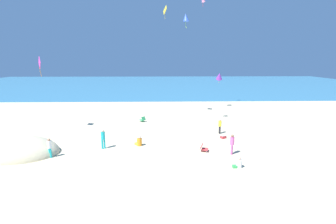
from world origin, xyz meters
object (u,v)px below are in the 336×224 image
Objects in this scene: beach_chair_near_camera at (143,119)px; person_1 at (139,142)px; kite_yellow at (165,10)px; kite_purple at (219,76)px; person_4 at (238,164)px; kite_blue at (186,18)px; person_3 at (50,147)px; person_2 at (232,143)px; kite_magenta at (40,63)px; person_0 at (103,138)px; person_5 at (220,125)px; cooler_box at (223,137)px; kite_pink at (203,0)px; beach_chair_far_right at (203,148)px.

beach_chair_near_camera is 7.84m from person_1.
kite_purple is at bearing 37.95° from kite_yellow.
person_4 is 0.53× the size of kite_blue.
person_4 is at bearing 117.78° from person_3.
person_1 is at bearing -170.97° from person_2.
person_3 is 0.76× the size of kite_magenta.
kite_magenta is at bearing 29.73° from person_0.
kite_magenta is (-13.45, -1.84, -4.24)m from kite_blue.
kite_purple reaches higher than person_3.
beach_chair_near_camera is at bearing -42.73° from person_1.
person_3 is (-3.37, -1.71, -0.08)m from person_0.
person_1 is at bearing -125.09° from kite_blue.
kite_blue reaches higher than person_4.
kite_blue reaches higher than person_5.
cooler_box is 3.85m from person_2.
kite_yellow is 12.34m from kite_purple.
person_0 is 10.67m from person_5.
person_4 is at bearing -99.04° from kite_purple.
person_1 is (-7.27, -1.69, 0.16)m from cooler_box.
kite_purple is 1.33× the size of kite_pink.
kite_pink is (5.14, 6.20, 2.45)m from kite_yellow.
person_2 is 2.03× the size of person_4.
cooler_box is 20.30m from kite_pink.
cooler_box is at bearing 143.70° from person_3.
person_5 is at bearing -93.31° from person_0.
kite_pink is at bearing -91.98° from person_4.
person_4 is 14.98m from kite_blue.
beach_chair_near_camera is at bearing -172.82° from person_3.
person_3 reaches higher than beach_chair_far_right.
kite_pink is at bearing 50.33° from kite_yellow.
person_4 is (-0.52, -6.09, 0.13)m from cooler_box.
beach_chair_far_right is at bearing -150.70° from person_1.
person_1 is 7.28m from person_2.
person_2 is at bearing -151.41° from person_1.
kite_pink reaches higher than person_4.
person_5 is (0.30, 5.19, -0.05)m from person_2.
kite_purple is at bearing -77.07° from person_1.
person_4 is at bearing -101.49° from person_5.
person_3 is 1.90× the size of person_4.
person_1 reaches higher than person_4.
beach_chair_far_right is at bearing -119.71° from person_0.
kite_magenta is 21.95m from kite_pink.
cooler_box is at bearing 110.99° from person_2.
cooler_box is (7.55, -6.14, -0.14)m from beach_chair_near_camera.
person_5 reaches higher than cooler_box.
beach_chair_far_right is 12.86m from kite_blue.
kite_yellow is (-2.70, 11.21, 11.82)m from beach_chair_far_right.
person_3 is (-6.09, -2.35, 0.51)m from person_1.
person_0 is 9.78m from person_2.
kite_pink reaches higher than kite_blue.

